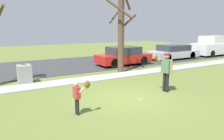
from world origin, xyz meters
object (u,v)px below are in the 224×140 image
(person_adult, at_px, (165,68))
(person_child, at_px, (79,93))
(street_tree_near, at_px, (121,32))
(parked_sedan_silver, at_px, (173,52))
(baseball, at_px, (141,100))
(parked_van_white, at_px, (215,46))
(utility_cabinet, at_px, (24,74))
(parked_hatchback_red, at_px, (124,56))

(person_adult, height_order, person_child, person_adult)
(street_tree_near, relative_size, parked_sedan_silver, 1.01)
(person_child, relative_size, baseball, 15.11)
(person_adult, distance_m, street_tree_near, 4.69)
(parked_sedan_silver, xyz_separation_m, parked_van_white, (5.45, -0.10, 0.28))
(person_child, distance_m, utility_cabinet, 5.11)
(person_child, relative_size, parked_van_white, 0.22)
(person_child, height_order, baseball, person_child)
(parked_hatchback_red, bearing_deg, person_child, -131.77)
(baseball, bearing_deg, parked_van_white, 26.12)
(baseball, height_order, parked_hatchback_red, parked_hatchback_red)
(street_tree_near, bearing_deg, parked_hatchback_red, 53.18)
(person_adult, distance_m, baseball, 1.98)
(utility_cabinet, distance_m, street_tree_near, 5.93)
(utility_cabinet, relative_size, parked_hatchback_red, 0.23)
(street_tree_near, height_order, parked_van_white, street_tree_near)
(utility_cabinet, bearing_deg, street_tree_near, -1.06)
(street_tree_near, distance_m, parked_van_white, 12.64)
(utility_cabinet, distance_m, parked_sedan_silver, 12.67)
(utility_cabinet, bearing_deg, person_child, -80.11)
(person_child, relative_size, street_tree_near, 0.24)
(person_adult, bearing_deg, baseball, 9.40)
(parked_hatchback_red, height_order, parked_sedan_silver, parked_hatchback_red)
(person_adult, xyz_separation_m, utility_cabinet, (-5.00, 4.53, -0.58))
(utility_cabinet, bearing_deg, parked_hatchback_red, 15.63)
(utility_cabinet, height_order, parked_van_white, parked_van_white)
(baseball, xyz_separation_m, parked_sedan_silver, (9.10, 7.24, 0.58))
(street_tree_near, bearing_deg, person_child, -133.68)
(person_child, height_order, street_tree_near, street_tree_near)
(utility_cabinet, xyz_separation_m, street_tree_near, (5.58, -0.10, 2.01))
(person_adult, xyz_separation_m, baseball, (-1.64, -0.46, -1.01))
(baseball, bearing_deg, street_tree_near, 65.60)
(person_child, height_order, parked_sedan_silver, parked_sedan_silver)
(baseball, xyz_separation_m, street_tree_near, (2.22, 4.88, 2.44))
(baseball, distance_m, utility_cabinet, 6.03)
(utility_cabinet, bearing_deg, person_adult, -42.18)
(person_child, relative_size, utility_cabinet, 1.21)
(person_child, relative_size, parked_sedan_silver, 0.24)
(baseball, bearing_deg, person_child, -179.07)
(utility_cabinet, xyz_separation_m, parked_sedan_silver, (12.46, 2.25, 0.16))
(street_tree_near, relative_size, parked_van_white, 0.92)
(street_tree_near, xyz_separation_m, parked_sedan_silver, (6.89, 2.35, -1.85))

